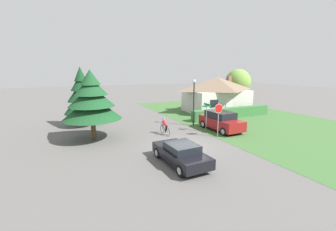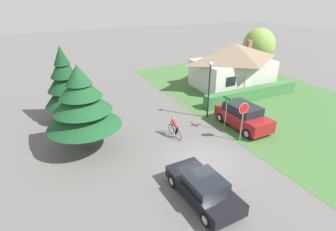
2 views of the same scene
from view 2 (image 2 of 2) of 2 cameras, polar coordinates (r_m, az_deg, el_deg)
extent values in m
plane|color=#5B5956|center=(16.16, 7.88, -10.07)|extent=(140.00, 140.00, 0.00)
cube|color=#3D6633|center=(25.90, 23.86, 1.82)|extent=(16.00, 36.00, 0.01)
cube|color=beige|center=(29.63, 13.76, 8.89)|extent=(8.03, 5.45, 2.87)
pyramid|color=#75604C|center=(29.11, 14.23, 13.28)|extent=(8.68, 5.88, 1.77)
cube|color=silver|center=(27.83, 17.04, 6.57)|extent=(0.90, 0.08, 2.00)
cube|color=black|center=(26.26, 13.56, 7.24)|extent=(1.10, 0.09, 0.90)
cube|color=brown|center=(30.93, 17.25, 14.67)|extent=(0.51, 0.51, 0.80)
cube|color=#387038|center=(26.36, 17.90, 4.53)|extent=(10.68, 0.90, 1.19)
cube|color=black|center=(13.34, 7.57, -15.51)|extent=(1.95, 4.37, 0.60)
cube|color=black|center=(12.92, 8.14, -14.17)|extent=(1.66, 1.90, 0.42)
cylinder|color=black|center=(14.09, 1.13, -14.05)|extent=(0.25, 0.68, 0.68)
cylinder|color=#ADADB2|center=(14.09, 1.13, -14.05)|extent=(0.26, 0.40, 0.39)
cylinder|color=black|center=(14.80, 6.79, -12.06)|extent=(0.25, 0.68, 0.68)
cylinder|color=#ADADB2|center=(14.80, 6.79, -12.06)|extent=(0.26, 0.40, 0.39)
cylinder|color=black|center=(12.29, 8.42, -21.46)|extent=(0.25, 0.68, 0.68)
cylinder|color=#ADADB2|center=(12.29, 8.42, -21.46)|extent=(0.26, 0.40, 0.39)
cylinder|color=black|center=(13.11, 14.52, -18.55)|extent=(0.25, 0.68, 0.68)
cylinder|color=#ADADB2|center=(13.11, 14.52, -18.55)|extent=(0.26, 0.40, 0.39)
torus|color=black|center=(18.17, 2.31, -4.31)|extent=(0.06, 0.74, 0.74)
torus|color=black|center=(18.96, 0.69, -2.96)|extent=(0.06, 0.74, 0.74)
cylinder|color=black|center=(18.29, 1.90, -3.56)|extent=(0.04, 0.18, 0.55)
cylinder|color=black|center=(18.58, 1.29, -2.99)|extent=(0.05, 0.65, 0.62)
cylinder|color=black|center=(18.40, 1.41, -2.34)|extent=(0.06, 0.78, 0.09)
cylinder|color=black|center=(18.32, 2.04, -4.25)|extent=(0.05, 0.35, 0.16)
cylinder|color=black|center=(18.14, 2.17, -3.61)|extent=(0.04, 0.22, 0.43)
cylinder|color=black|center=(18.82, 0.75, -2.38)|extent=(0.04, 0.12, 0.48)
cylinder|color=black|center=(18.68, 0.82, -1.79)|extent=(0.44, 0.04, 0.02)
ellipsoid|color=black|center=(18.10, 2.03, -2.85)|extent=(0.09, 0.20, 0.05)
cylinder|color=black|center=(18.18, 2.02, -3.33)|extent=(0.12, 0.25, 0.45)
cylinder|color=black|center=(18.34, 1.78, -3.34)|extent=(0.12, 0.26, 0.61)
cylinder|color=tan|center=(18.40, 1.89, -4.22)|extent=(0.08, 0.08, 0.30)
cylinder|color=tan|center=(18.59, 1.78, -4.23)|extent=(0.17, 0.08, 0.21)
cylinder|color=red|center=(18.22, 1.57, -1.84)|extent=(0.24, 0.71, 0.56)
cylinder|color=red|center=(18.42, 1.18, -1.58)|extent=(0.08, 0.26, 0.36)
cylinder|color=red|center=(18.64, 0.77, -1.24)|extent=(0.08, 0.26, 0.36)
sphere|color=tan|center=(18.31, 1.13, -0.57)|extent=(0.19, 0.19, 0.19)
ellipsoid|color=#267FBF|center=(18.28, 1.13, -0.43)|extent=(0.22, 0.18, 0.12)
cube|color=maroon|center=(20.52, 16.00, -0.57)|extent=(2.03, 4.48, 0.90)
cube|color=black|center=(20.33, 15.95, 1.52)|extent=(1.78, 2.66, 0.60)
cylinder|color=black|center=(21.14, 11.38, -0.38)|extent=(0.28, 0.73, 0.73)
cylinder|color=#ADADB2|center=(21.14, 11.38, -0.38)|extent=(0.29, 0.43, 0.42)
cylinder|color=black|center=(22.23, 14.98, 0.52)|extent=(0.28, 0.73, 0.73)
cylinder|color=#ADADB2|center=(22.23, 14.98, 0.52)|extent=(0.29, 0.43, 0.42)
cylinder|color=black|center=(19.15, 16.95, -3.79)|extent=(0.28, 0.73, 0.73)
cylinder|color=#ADADB2|center=(19.15, 16.95, -3.79)|extent=(0.29, 0.43, 0.42)
cylinder|color=black|center=(20.35, 20.58, -2.60)|extent=(0.28, 0.73, 0.73)
cylinder|color=#ADADB2|center=(20.35, 20.58, -2.60)|extent=(0.29, 0.43, 0.42)
cylinder|color=gray|center=(18.37, 15.67, -2.43)|extent=(0.07, 0.07, 2.12)
cylinder|color=red|center=(17.81, 16.17, 1.49)|extent=(0.73, 0.05, 0.73)
cylinder|color=silver|center=(17.81, 16.17, 1.49)|extent=(0.77, 0.04, 0.77)
cylinder|color=black|center=(21.04, 8.85, 4.99)|extent=(0.12, 0.12, 4.32)
sphere|color=white|center=(20.39, 9.27, 11.11)|extent=(0.33, 0.33, 0.33)
cone|color=black|center=(20.35, 9.30, 11.57)|extent=(0.20, 0.20, 0.13)
cylinder|color=gray|center=(19.55, 12.39, -0.06)|extent=(0.06, 0.06, 2.31)
cube|color=#197238|center=(19.08, 12.72, 3.25)|extent=(0.90, 0.03, 0.16)
cube|color=#197238|center=(19.03, 12.76, 3.70)|extent=(0.03, 0.90, 0.16)
cylinder|color=#4C3823|center=(17.66, -17.21, -4.54)|extent=(0.37, 0.37, 1.71)
cone|color=#194723|center=(16.90, -17.96, 0.75)|extent=(4.58, 4.58, 1.86)
cone|color=#194723|center=(16.57, -18.36, 3.63)|extent=(3.57, 3.57, 1.63)
cone|color=#194723|center=(16.32, -18.73, 6.21)|extent=(2.56, 2.56, 1.41)
cone|color=#194723|center=(16.13, -19.05, 8.44)|extent=(1.56, 1.56, 1.19)
cylinder|color=#4C3823|center=(22.35, -20.49, 0.70)|extent=(0.38, 0.38, 1.31)
cone|color=#143D1E|center=(21.75, -21.17, 4.91)|extent=(3.47, 3.47, 2.19)
cone|color=#143D1E|center=(21.44, -21.60, 7.60)|extent=(2.71, 2.71, 1.92)
cone|color=#143D1E|center=(21.21, -21.99, 9.98)|extent=(1.95, 1.95, 1.66)
cone|color=#143D1E|center=(21.05, -22.34, 12.03)|extent=(1.18, 1.18, 1.40)
cylinder|color=#4C3823|center=(34.83, 18.56, 10.01)|extent=(0.33, 0.33, 2.13)
ellipsoid|color=olive|center=(34.31, 19.17, 14.29)|extent=(3.76, 3.76, 3.95)
camera|label=1|loc=(4.64, 123.13, -70.08)|focal=24.00mm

